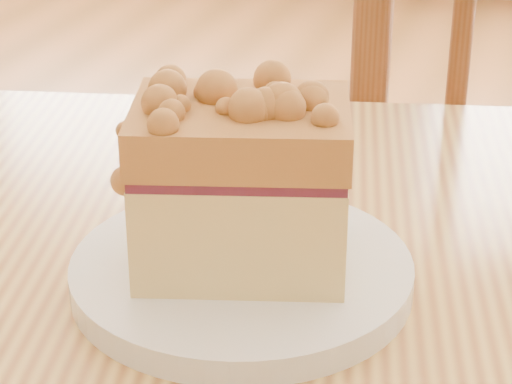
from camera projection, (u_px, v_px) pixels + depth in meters
cafe_chair_main at (502, 201)px, 1.25m from camera, size 0.58×0.58×1.03m
plate at (242, 274)px, 0.63m from camera, size 0.21×0.21×0.02m
cake_slice at (241, 178)px, 0.60m from camera, size 0.15×0.13×0.12m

